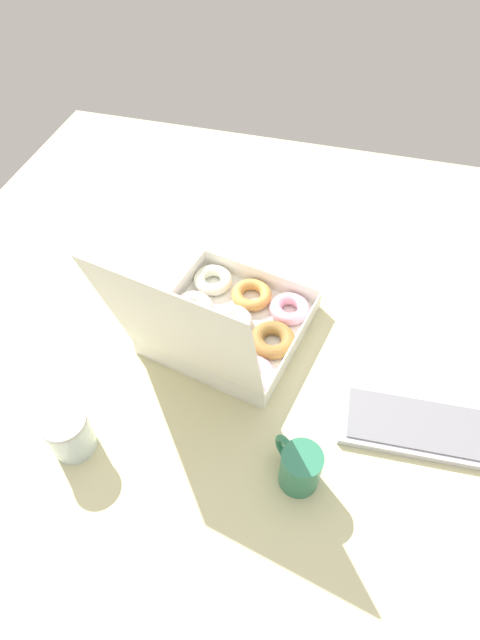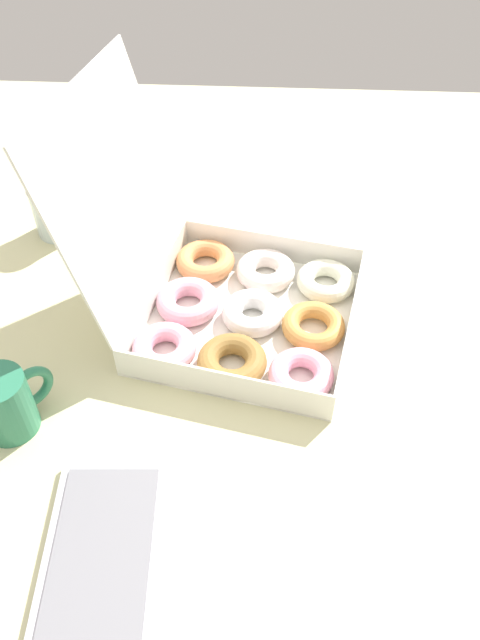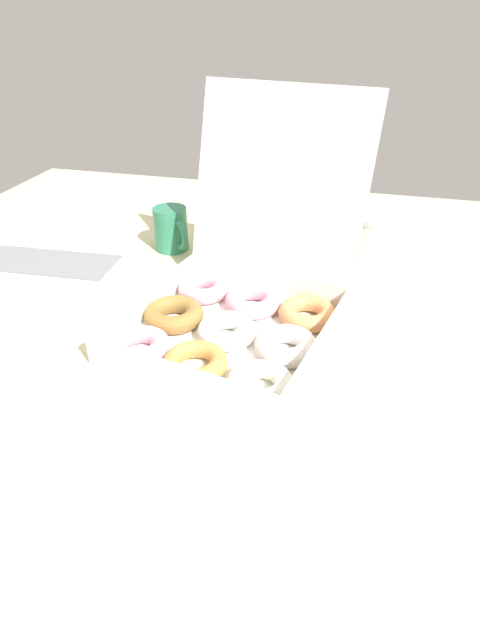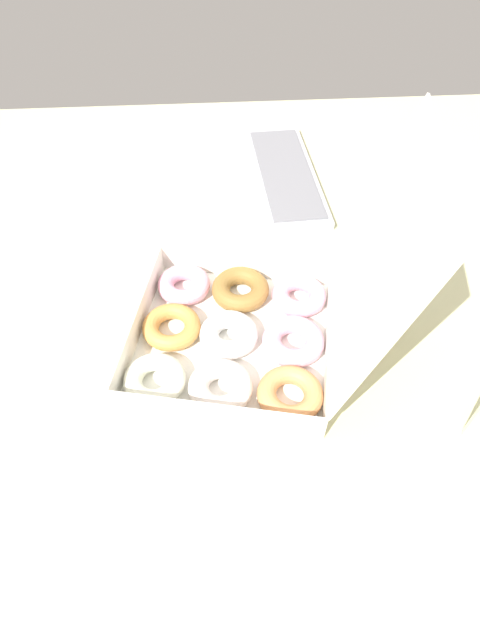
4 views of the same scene
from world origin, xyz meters
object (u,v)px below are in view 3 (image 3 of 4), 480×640
at_px(coffee_mug, 172,229).
at_px(glass_jar, 370,239).
at_px(donut_box, 234,313).
at_px(keyboard, 32,264).

relative_size(coffee_mug, glass_jar, 0.94).
height_order(donut_box, keyboard, donut_box).
bearing_deg(donut_box, glass_jar, 58.09).
xyz_separation_m(keyboard, coffee_mug, (0.27, 0.18, 0.04)).
bearing_deg(glass_jar, keyboard, -162.72).
distance_m(keyboard, glass_jar, 0.77).
bearing_deg(coffee_mug, donut_box, -52.90).
height_order(coffee_mug, glass_jar, glass_jar).
xyz_separation_m(keyboard, glass_jar, (0.74, 0.23, 0.05)).
xyz_separation_m(donut_box, coffee_mug, (-0.24, 0.31, 0.01)).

